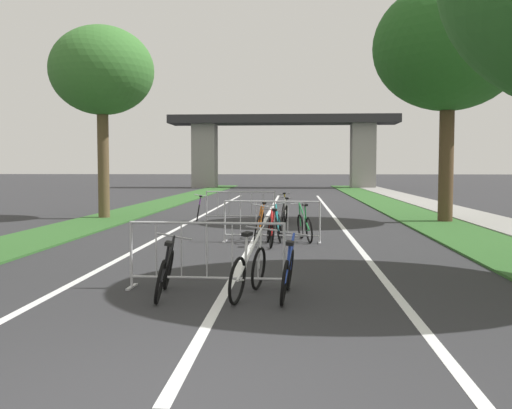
{
  "coord_description": "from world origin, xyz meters",
  "views": [
    {
      "loc": [
        1.04,
        -4.44,
        1.89
      ],
      "look_at": [
        -0.05,
        12.2,
        0.83
      ],
      "focal_mm": 41.43,
      "sensor_mm": 36.0,
      "label": 1
    }
  ],
  "objects_px": {
    "bicycle_red_1": "(271,231)",
    "bicycle_blue_6": "(288,273)",
    "bicycle_orange_8": "(259,225)",
    "bicycle_black_2": "(165,273)",
    "crowd_barrier_nearest": "(207,256)",
    "bicycle_silver_4": "(284,212)",
    "tree_left_pine_near": "(102,72)",
    "crowd_barrier_third": "(240,206)",
    "bicycle_yellow_3": "(286,210)",
    "crowd_barrier_second": "(272,222)",
    "bicycle_white_9": "(249,271)",
    "bicycle_green_7": "(305,226)",
    "tree_right_maple_mid": "(448,48)",
    "bicycle_teal_5": "(279,226)",
    "bicycle_purple_0": "(198,212)"
  },
  "relations": [
    {
      "from": "bicycle_red_1",
      "to": "bicycle_green_7",
      "type": "relative_size",
      "value": 1.06
    },
    {
      "from": "bicycle_blue_6",
      "to": "crowd_barrier_third",
      "type": "bearing_deg",
      "value": 102.19
    },
    {
      "from": "crowd_barrier_nearest",
      "to": "crowd_barrier_third",
      "type": "distance_m",
      "value": 11.47
    },
    {
      "from": "bicycle_yellow_3",
      "to": "bicycle_blue_6",
      "type": "xyz_separation_m",
      "value": [
        0.19,
        -12.34,
        -0.02
      ]
    },
    {
      "from": "bicycle_black_2",
      "to": "bicycle_teal_5",
      "type": "distance_m",
      "value": 6.88
    },
    {
      "from": "crowd_barrier_third",
      "to": "bicycle_white_9",
      "type": "bearing_deg",
      "value": -84.17
    },
    {
      "from": "crowd_barrier_second",
      "to": "bicycle_blue_6",
      "type": "distance_m",
      "value": 6.25
    },
    {
      "from": "bicycle_silver_4",
      "to": "tree_left_pine_near",
      "type": "bearing_deg",
      "value": 163.92
    },
    {
      "from": "crowd_barrier_third",
      "to": "bicycle_yellow_3",
      "type": "xyz_separation_m",
      "value": [
        1.59,
        0.39,
        -0.14
      ]
    },
    {
      "from": "tree_right_maple_mid",
      "to": "bicycle_orange_8",
      "type": "height_order",
      "value": "tree_right_maple_mid"
    },
    {
      "from": "crowd_barrier_second",
      "to": "bicycle_orange_8",
      "type": "height_order",
      "value": "crowd_barrier_second"
    },
    {
      "from": "bicycle_purple_0",
      "to": "bicycle_orange_8",
      "type": "relative_size",
      "value": 0.98
    },
    {
      "from": "crowd_barrier_nearest",
      "to": "crowd_barrier_second",
      "type": "relative_size",
      "value": 1.0
    },
    {
      "from": "tree_left_pine_near",
      "to": "crowd_barrier_second",
      "type": "bearing_deg",
      "value": -45.22
    },
    {
      "from": "bicycle_black_2",
      "to": "bicycle_green_7",
      "type": "xyz_separation_m",
      "value": [
        2.14,
        6.69,
        0.02
      ]
    },
    {
      "from": "bicycle_black_2",
      "to": "bicycle_white_9",
      "type": "xyz_separation_m",
      "value": [
        1.22,
        0.06,
        0.03
      ]
    },
    {
      "from": "bicycle_purple_0",
      "to": "bicycle_black_2",
      "type": "bearing_deg",
      "value": -91.81
    },
    {
      "from": "bicycle_orange_8",
      "to": "bicycle_black_2",
      "type": "bearing_deg",
      "value": 83.97
    },
    {
      "from": "crowd_barrier_third",
      "to": "bicycle_teal_5",
      "type": "distance_m",
      "value": 5.5
    },
    {
      "from": "crowd_barrier_nearest",
      "to": "bicycle_red_1",
      "type": "height_order",
      "value": "crowd_barrier_nearest"
    },
    {
      "from": "bicycle_teal_5",
      "to": "bicycle_blue_6",
      "type": "bearing_deg",
      "value": -86.4
    },
    {
      "from": "crowd_barrier_third",
      "to": "bicycle_blue_6",
      "type": "height_order",
      "value": "crowd_barrier_third"
    },
    {
      "from": "bicycle_red_1",
      "to": "bicycle_teal_5",
      "type": "height_order",
      "value": "bicycle_teal_5"
    },
    {
      "from": "crowd_barrier_third",
      "to": "bicycle_silver_4",
      "type": "bearing_deg",
      "value": -17.53
    },
    {
      "from": "bicycle_purple_0",
      "to": "bicycle_red_1",
      "type": "height_order",
      "value": "bicycle_purple_0"
    },
    {
      "from": "tree_right_maple_mid",
      "to": "bicycle_orange_8",
      "type": "bearing_deg",
      "value": -138.54
    },
    {
      "from": "tree_left_pine_near",
      "to": "bicycle_silver_4",
      "type": "height_order",
      "value": "tree_left_pine_near"
    },
    {
      "from": "bicycle_green_7",
      "to": "bicycle_orange_8",
      "type": "relative_size",
      "value": 0.91
    },
    {
      "from": "tree_right_maple_mid",
      "to": "bicycle_green_7",
      "type": "distance_m",
      "value": 9.08
    },
    {
      "from": "bicycle_purple_0",
      "to": "bicycle_teal_5",
      "type": "height_order",
      "value": "bicycle_teal_5"
    },
    {
      "from": "bicycle_yellow_3",
      "to": "bicycle_silver_4",
      "type": "bearing_deg",
      "value": -94.22
    },
    {
      "from": "bicycle_green_7",
      "to": "crowd_barrier_third",
      "type": "bearing_deg",
      "value": 100.05
    },
    {
      "from": "crowd_barrier_nearest",
      "to": "bicycle_blue_6",
      "type": "xyz_separation_m",
      "value": [
        1.25,
        -0.5,
        -0.17
      ]
    },
    {
      "from": "crowd_barrier_second",
      "to": "bicycle_purple_0",
      "type": "bearing_deg",
      "value": 117.5
    },
    {
      "from": "bicycle_red_1",
      "to": "bicycle_blue_6",
      "type": "bearing_deg",
      "value": -91.37
    },
    {
      "from": "bicycle_blue_6",
      "to": "bicycle_green_7",
      "type": "xyz_separation_m",
      "value": [
        0.36,
        6.63,
        0.01
      ]
    },
    {
      "from": "bicycle_red_1",
      "to": "bicycle_teal_5",
      "type": "relative_size",
      "value": 0.98
    },
    {
      "from": "bicycle_teal_5",
      "to": "bicycle_white_9",
      "type": "bearing_deg",
      "value": -91.26
    },
    {
      "from": "tree_right_maple_mid",
      "to": "bicycle_orange_8",
      "type": "xyz_separation_m",
      "value": [
        -6.03,
        -5.33,
        -5.49
      ]
    },
    {
      "from": "tree_right_maple_mid",
      "to": "bicycle_yellow_3",
      "type": "distance_m",
      "value": 7.73
    },
    {
      "from": "tree_right_maple_mid",
      "to": "bicycle_purple_0",
      "type": "height_order",
      "value": "tree_right_maple_mid"
    },
    {
      "from": "crowd_barrier_second",
      "to": "bicycle_white_9",
      "type": "xyz_separation_m",
      "value": [
        -0.1,
        -6.22,
        -0.14
      ]
    },
    {
      "from": "crowd_barrier_third",
      "to": "tree_right_maple_mid",
      "type": "bearing_deg",
      "value": 0.12
    },
    {
      "from": "bicycle_blue_6",
      "to": "bicycle_white_9",
      "type": "height_order",
      "value": "bicycle_white_9"
    },
    {
      "from": "crowd_barrier_third",
      "to": "bicycle_yellow_3",
      "type": "relative_size",
      "value": 1.47
    },
    {
      "from": "bicycle_red_1",
      "to": "bicycle_white_9",
      "type": "relative_size",
      "value": 1.02
    },
    {
      "from": "bicycle_red_1",
      "to": "bicycle_teal_5",
      "type": "xyz_separation_m",
      "value": [
        0.16,
        0.99,
        0.02
      ]
    },
    {
      "from": "tree_right_maple_mid",
      "to": "crowd_barrier_third",
      "type": "relative_size",
      "value": 3.27
    },
    {
      "from": "tree_right_maple_mid",
      "to": "bicycle_teal_5",
      "type": "height_order",
      "value": "tree_right_maple_mid"
    },
    {
      "from": "tree_right_maple_mid",
      "to": "crowd_barrier_nearest",
      "type": "bearing_deg",
      "value": -119.45
    }
  ]
}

